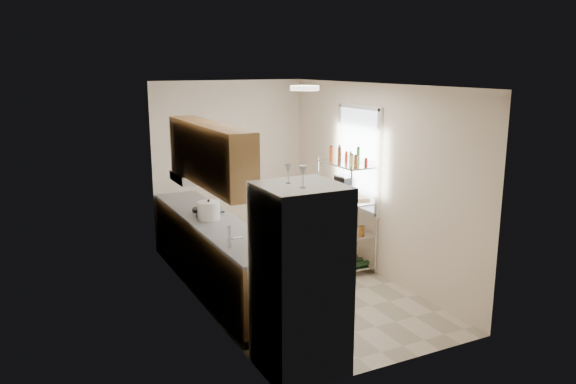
% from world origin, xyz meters
% --- Properties ---
extents(room, '(2.52, 4.42, 2.62)m').
position_xyz_m(room, '(0.00, 0.00, 1.30)').
color(room, beige).
rests_on(room, ground).
extents(counter_run, '(0.63, 3.51, 0.90)m').
position_xyz_m(counter_run, '(-0.92, 0.44, 0.45)').
color(counter_run, '#AB7D48').
rests_on(counter_run, ground).
extents(upper_cabinets, '(0.33, 2.20, 0.72)m').
position_xyz_m(upper_cabinets, '(-1.05, 0.10, 1.81)').
color(upper_cabinets, '#AB7D48').
rests_on(upper_cabinets, room).
extents(range_hood, '(0.50, 0.60, 0.12)m').
position_xyz_m(range_hood, '(-1.00, 0.90, 1.39)').
color(range_hood, '#B7BABC').
rests_on(range_hood, room).
extents(window, '(0.06, 1.00, 1.46)m').
position_xyz_m(window, '(1.23, 0.35, 1.55)').
color(window, white).
rests_on(window, room).
extents(bakers_rack, '(0.45, 0.90, 1.73)m').
position_xyz_m(bakers_rack, '(1.00, 0.30, 1.11)').
color(bakers_rack, silver).
rests_on(bakers_rack, ground).
extents(ceiling_dome, '(0.34, 0.34, 0.05)m').
position_xyz_m(ceiling_dome, '(0.00, -0.30, 2.57)').
color(ceiling_dome, white).
rests_on(ceiling_dome, room).
extents(refrigerator, '(0.74, 0.74, 1.80)m').
position_xyz_m(refrigerator, '(-0.87, -1.83, 0.90)').
color(refrigerator, white).
rests_on(refrigerator, ground).
extents(wine_glass_a, '(0.07, 0.07, 0.20)m').
position_xyz_m(wine_glass_a, '(-0.91, -1.96, 1.89)').
color(wine_glass_a, silver).
rests_on(wine_glass_a, refrigerator).
extents(wine_glass_b, '(0.07, 0.07, 0.18)m').
position_xyz_m(wine_glass_b, '(-0.94, -1.73, 1.89)').
color(wine_glass_b, silver).
rests_on(wine_glass_b, refrigerator).
extents(rice_cooker, '(0.29, 0.29, 0.23)m').
position_xyz_m(rice_cooker, '(-0.95, 0.50, 1.02)').
color(rice_cooker, white).
rests_on(rice_cooker, counter_run).
extents(frying_pan_large, '(0.25, 0.25, 0.04)m').
position_xyz_m(frying_pan_large, '(-0.95, 0.66, 0.92)').
color(frying_pan_large, black).
rests_on(frying_pan_large, counter_run).
extents(frying_pan_small, '(0.26, 0.26, 0.05)m').
position_xyz_m(frying_pan_small, '(-0.92, 0.92, 0.92)').
color(frying_pan_small, black).
rests_on(frying_pan_small, counter_run).
extents(cutting_board, '(0.46, 0.54, 0.03)m').
position_xyz_m(cutting_board, '(1.08, 0.27, 1.03)').
color(cutting_board, tan).
rests_on(cutting_board, bakers_rack).
extents(espresso_machine, '(0.19, 0.25, 0.27)m').
position_xyz_m(espresso_machine, '(1.10, 0.54, 1.15)').
color(espresso_machine, black).
rests_on(espresso_machine, bakers_rack).
extents(storage_bag, '(0.10, 0.14, 0.14)m').
position_xyz_m(storage_bag, '(0.90, 0.63, 0.63)').
color(storage_bag, maroon).
rests_on(storage_bag, bakers_rack).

